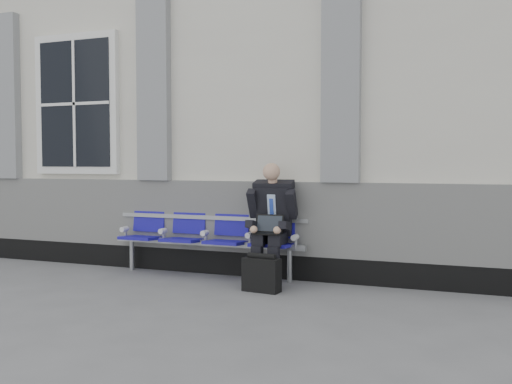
% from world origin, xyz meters
% --- Properties ---
extents(station_building, '(14.40, 4.40, 4.49)m').
position_xyz_m(station_building, '(-0.02, 3.47, 2.22)').
color(station_building, silver).
rests_on(station_building, ground).
extents(bench, '(2.60, 0.47, 0.91)m').
position_xyz_m(bench, '(2.42, 1.32, 0.55)').
color(bench, '#9EA0A3').
rests_on(bench, ground).
extents(businessman, '(0.59, 0.79, 1.43)m').
position_xyz_m(businessman, '(3.33, 1.19, 0.77)').
color(businessman, black).
rests_on(businessman, ground).
extents(briefcase, '(0.43, 0.22, 0.43)m').
position_xyz_m(briefcase, '(3.38, 0.71, 0.20)').
color(briefcase, black).
rests_on(briefcase, ground).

